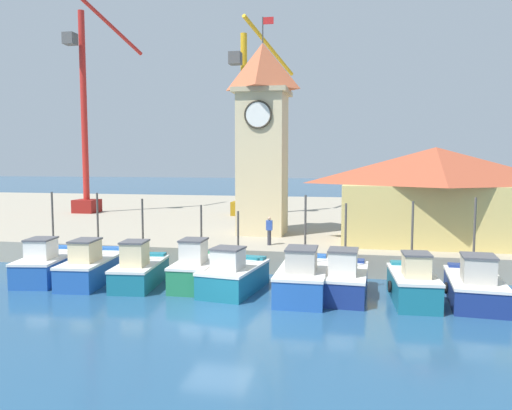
# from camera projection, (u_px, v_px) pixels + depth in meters

# --- Properties ---
(ground_plane) EXTENTS (300.00, 300.00, 0.00)m
(ground_plane) POSITION_uv_depth(u_px,v_px,m) (219.00, 317.00, 19.28)
(ground_plane) COLOR navy
(quay_wharf) EXTENTS (120.00, 40.00, 1.24)m
(quay_wharf) POSITION_uv_depth(u_px,v_px,m) (299.00, 219.00, 46.07)
(quay_wharf) COLOR #9E937F
(quay_wharf) RESTS_ON ground
(fishing_boat_far_left) EXTENTS (2.65, 4.89, 4.42)m
(fishing_boat_far_left) POSITION_uv_depth(u_px,v_px,m) (49.00, 264.00, 25.19)
(fishing_boat_far_left) COLOR #2356A8
(fishing_boat_far_left) RESTS_ON ground
(fishing_boat_left_outer) EXTENTS (2.30, 5.27, 4.39)m
(fishing_boat_left_outer) POSITION_uv_depth(u_px,v_px,m) (93.00, 266.00, 24.78)
(fishing_boat_left_outer) COLOR #2356A8
(fishing_boat_left_outer) RESTS_ON ground
(fishing_boat_left_inner) EXTENTS (2.22, 4.35, 4.17)m
(fishing_boat_left_inner) POSITION_uv_depth(u_px,v_px,m) (140.00, 270.00, 24.04)
(fishing_boat_left_inner) COLOR #196B7F
(fishing_boat_left_inner) RESTS_ON ground
(fishing_boat_mid_left) EXTENTS (1.95, 4.36, 3.86)m
(fishing_boat_mid_left) POSITION_uv_depth(u_px,v_px,m) (198.00, 269.00, 23.98)
(fishing_boat_mid_left) COLOR #237A4C
(fishing_boat_mid_left) RESTS_ON ground
(fishing_boat_center) EXTENTS (2.71, 4.41, 3.68)m
(fishing_boat_center) POSITION_uv_depth(u_px,v_px,m) (234.00, 275.00, 22.97)
(fishing_boat_center) COLOR #196B7F
(fishing_boat_center) RESTS_ON ground
(fishing_boat_mid_right) EXTENTS (2.23, 5.26, 4.45)m
(fishing_boat_mid_right) POSITION_uv_depth(u_px,v_px,m) (303.00, 277.00, 22.31)
(fishing_boat_mid_right) COLOR #2356A8
(fishing_boat_mid_right) RESTS_ON ground
(fishing_boat_right_inner) EXTENTS (2.21, 4.56, 4.10)m
(fishing_boat_right_inner) POSITION_uv_depth(u_px,v_px,m) (344.00, 279.00, 22.17)
(fishing_boat_right_inner) COLOR navy
(fishing_boat_right_inner) RESTS_ON ground
(fishing_boat_right_outer) EXTENTS (2.00, 4.17, 4.27)m
(fishing_boat_right_outer) POSITION_uv_depth(u_px,v_px,m) (413.00, 284.00, 21.22)
(fishing_boat_right_outer) COLOR #196B7F
(fishing_boat_right_outer) RESTS_ON ground
(fishing_boat_far_right) EXTENTS (2.46, 4.78, 4.45)m
(fishing_boat_far_right) POSITION_uv_depth(u_px,v_px,m) (475.00, 286.00, 21.09)
(fishing_boat_far_right) COLOR navy
(fishing_boat_far_right) RESTS_ON ground
(clock_tower) EXTENTS (3.46, 3.46, 13.86)m
(clock_tower) POSITION_uv_depth(u_px,v_px,m) (263.00, 133.00, 32.20)
(clock_tower) COLOR beige
(clock_tower) RESTS_ON quay_wharf
(warehouse_right) EXTENTS (10.85, 6.21, 5.55)m
(warehouse_right) POSITION_uv_depth(u_px,v_px,m) (435.00, 194.00, 28.80)
(warehouse_right) COLOR tan
(warehouse_right) RESTS_ON quay_wharf
(port_crane_near) EXTENTS (3.84, 8.50, 19.36)m
(port_crane_near) POSITION_uv_depth(u_px,v_px,m) (87.00, 134.00, 45.46)
(port_crane_near) COLOR maroon
(port_crane_near) RESTS_ON quay_wharf
(port_crane_far) EXTENTS (4.27, 10.05, 17.22)m
(port_crane_far) POSITION_uv_depth(u_px,v_px,m) (246.00, 143.00, 43.57)
(port_crane_far) COLOR #976E11
(port_crane_far) RESTS_ON quay_wharf
(dock_worker_near_tower) EXTENTS (0.34, 0.22, 1.62)m
(dock_worker_near_tower) POSITION_uv_depth(u_px,v_px,m) (269.00, 230.00, 28.23)
(dock_worker_near_tower) COLOR #33333D
(dock_worker_near_tower) RESTS_ON quay_wharf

